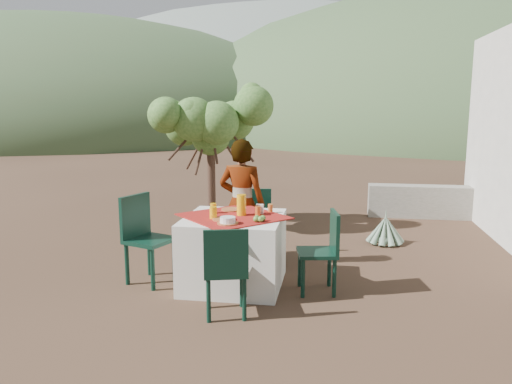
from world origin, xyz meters
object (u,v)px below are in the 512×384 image
at_px(person, 242,204).
at_px(chair_near, 226,268).
at_px(table, 234,251).
at_px(juice_pitcher, 241,205).
at_px(agave, 385,230).
at_px(chair_left, 144,234).
at_px(chair_far, 255,220).
at_px(shrub_tree, 215,131).
at_px(chair_right, 324,248).

bearing_deg(person, chair_near, 103.01).
relative_size(table, juice_pitcher, 5.89).
bearing_deg(chair_near, table, -97.95).
xyz_separation_m(chair_near, agave, (1.66, 2.78, -0.28)).
height_order(chair_left, agave, chair_left).
bearing_deg(chair_far, shrub_tree, 112.58).
relative_size(chair_far, agave, 1.55).
relative_size(chair_left, shrub_tree, 0.49).
bearing_deg(agave, chair_far, -151.15).
height_order(table, juice_pitcher, juice_pitcher).
xyz_separation_m(chair_near, chair_right, (0.86, 0.79, -0.00)).
bearing_deg(chair_left, shrub_tree, 14.93).
bearing_deg(chair_far, person, -114.37).
xyz_separation_m(chair_right, person, (-0.99, 0.69, 0.30)).
bearing_deg(shrub_tree, chair_far, -58.60).
distance_m(table, juice_pitcher, 0.50).
bearing_deg(person, chair_left, 43.34).
height_order(chair_left, shrub_tree, shrub_tree).
bearing_deg(shrub_tree, person, -67.09).
distance_m(chair_far, chair_left, 1.49).
bearing_deg(table, person, 92.60).
height_order(chair_near, shrub_tree, shrub_tree).
bearing_deg(agave, chair_left, -144.26).
bearing_deg(person, shrub_tree, -59.16).
bearing_deg(chair_left, agave, -34.13).
bearing_deg(chair_right, person, -134.87).
distance_m(chair_far, person, 0.48).
bearing_deg(shrub_tree, agave, -9.86).
distance_m(chair_far, agave, 1.95).
height_order(chair_left, juice_pitcher, juice_pitcher).
relative_size(table, chair_far, 1.50).
xyz_separation_m(chair_right, agave, (0.80, 1.99, -0.28)).
relative_size(chair_left, chair_right, 1.13).
relative_size(chair_right, agave, 1.51).
distance_m(agave, juice_pitcher, 2.62).
xyz_separation_m(person, agave, (1.79, 1.30, -0.58)).
distance_m(table, shrub_tree, 2.74).
height_order(chair_left, chair_right, chair_left).
bearing_deg(agave, chair_right, -112.05).
height_order(table, chair_left, chair_left).
bearing_deg(chair_near, chair_far, -103.97).
xyz_separation_m(chair_left, juice_pitcher, (1.06, 0.09, 0.34)).
bearing_deg(table, agave, 47.56).
xyz_separation_m(person, juice_pitcher, (0.11, -0.59, 0.11)).
bearing_deg(chair_near, juice_pitcher, -103.32).
relative_size(chair_right, juice_pitcher, 3.84).
relative_size(table, chair_left, 1.36).
bearing_deg(chair_near, shrub_tree, -89.80).
distance_m(chair_right, person, 1.24).
relative_size(chair_near, shrub_tree, 0.44).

